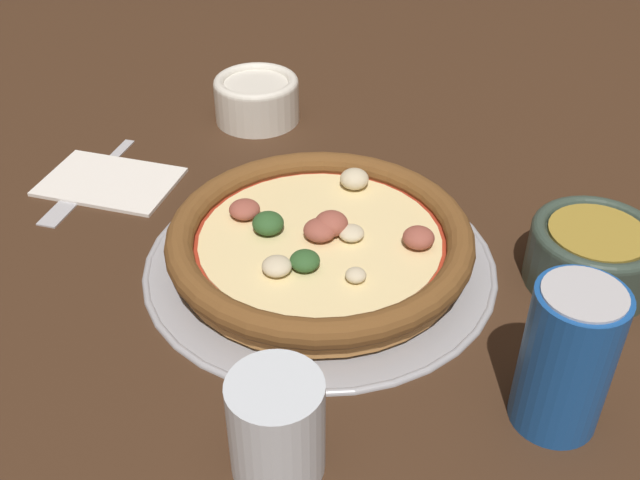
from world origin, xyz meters
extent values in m
plane|color=#3D2616|center=(0.00, 0.00, 0.00)|extent=(3.00, 3.00, 0.00)
cylinder|color=#9E9EA3|center=(0.00, 0.00, 0.00)|extent=(0.33, 0.33, 0.00)
torus|color=#9E9EA3|center=(0.00, 0.00, 0.00)|extent=(0.34, 0.34, 0.01)
cylinder|color=#BC7F42|center=(0.00, 0.00, 0.02)|extent=(0.27, 0.27, 0.02)
torus|color=brown|center=(0.00, 0.00, 0.03)|extent=(0.29, 0.29, 0.03)
cylinder|color=#A32D19|center=(0.00, 0.00, 0.03)|extent=(0.24, 0.24, 0.00)
cylinder|color=beige|center=(0.00, 0.00, 0.03)|extent=(0.23, 0.23, 0.00)
ellipsoid|color=#994C3D|center=(0.00, 0.00, 0.04)|extent=(0.04, 0.04, 0.02)
ellipsoid|color=#994C3D|center=(0.07, -0.03, 0.04)|extent=(0.04, 0.04, 0.02)
ellipsoid|color=#994C3D|center=(-0.09, 0.01, 0.04)|extent=(0.03, 0.03, 0.02)
ellipsoid|color=#994C3D|center=(-0.01, -0.01, 0.04)|extent=(0.05, 0.05, 0.02)
ellipsoid|color=beige|center=(-0.03, -0.09, 0.04)|extent=(0.04, 0.04, 0.02)
ellipsoid|color=beige|center=(0.04, 0.05, 0.04)|extent=(0.04, 0.04, 0.01)
ellipsoid|color=beige|center=(-0.03, 0.06, 0.04)|extent=(0.03, 0.03, 0.01)
ellipsoid|color=beige|center=(-0.03, 0.00, 0.04)|extent=(0.03, 0.03, 0.01)
ellipsoid|color=#2D5628|center=(0.05, -0.01, 0.04)|extent=(0.04, 0.04, 0.02)
ellipsoid|color=#2D5628|center=(0.01, 0.05, 0.04)|extent=(0.04, 0.04, 0.02)
cylinder|color=#334238|center=(-0.25, 0.02, 0.03)|extent=(0.12, 0.12, 0.05)
torus|color=#334238|center=(-0.25, 0.02, 0.05)|extent=(0.12, 0.12, 0.01)
cylinder|color=olive|center=(-0.25, 0.02, 0.06)|extent=(0.09, 0.09, 0.00)
cylinder|color=silver|center=(0.09, -0.29, 0.03)|extent=(0.11, 0.11, 0.05)
torus|color=silver|center=(0.09, -0.29, 0.05)|extent=(0.11, 0.11, 0.01)
cylinder|color=silver|center=(0.02, 0.23, 0.04)|extent=(0.07, 0.07, 0.08)
cube|color=white|center=(0.24, -0.14, 0.00)|extent=(0.17, 0.13, 0.01)
cube|color=#B7B7BC|center=(0.26, -0.16, 0.00)|extent=(0.05, 0.14, 0.00)
cube|color=#B7B7BC|center=(0.28, -0.07, 0.00)|extent=(0.03, 0.05, 0.00)
cylinder|color=#194C99|center=(-0.18, 0.18, 0.06)|extent=(0.07, 0.07, 0.12)
cylinder|color=#BCBCC1|center=(-0.18, 0.18, 0.12)|extent=(0.06, 0.06, 0.00)
camera|label=1|loc=(-0.02, 0.57, 0.45)|focal=42.00mm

